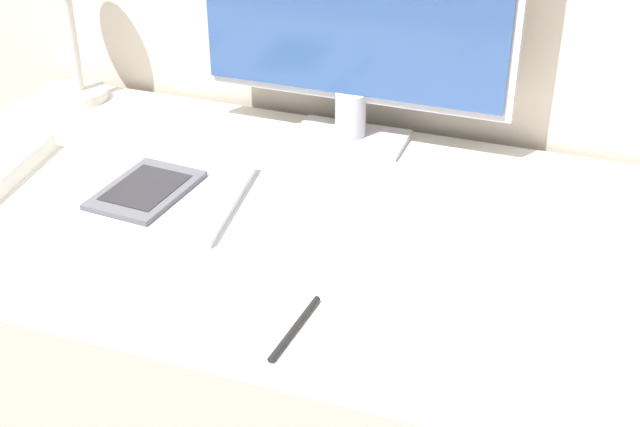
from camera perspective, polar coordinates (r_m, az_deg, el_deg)
desk at (r=1.56m, az=-0.15°, el=-12.10°), size 1.41×0.72×0.72m
keyboard at (r=1.18m, az=14.38°, el=-6.05°), size 0.26×0.10×0.01m
laptop at (r=1.43m, az=-11.75°, el=1.43°), size 0.36×0.29×0.02m
ereader at (r=1.40m, az=-11.08°, el=1.49°), size 0.13×0.18×0.01m
coffee_mug at (r=1.29m, az=19.00°, el=-1.32°), size 0.11×0.07×0.09m
pen at (r=1.12m, az=-1.61°, el=-7.34°), size 0.02×0.14×0.01m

